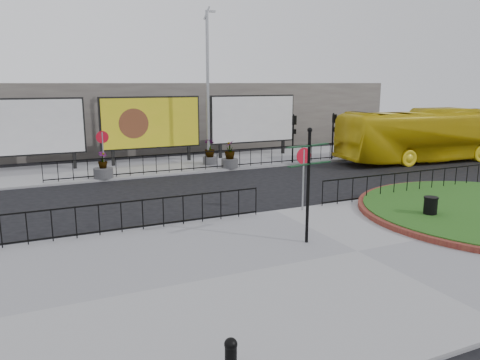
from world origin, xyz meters
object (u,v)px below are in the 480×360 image
lamp_post (208,86)px  planter_b (210,154)px  fingerpost_sign (308,174)px  litter_bin (430,208)px  billboard_mid (151,123)px  bus (427,135)px  planter_a (103,169)px  planter_c (230,157)px  bollard (231,355)px

lamp_post → planter_b: size_ratio=5.98×
fingerpost_sign → litter_bin: fingerpost_sign is taller
billboard_mid → bus: (16.43, -6.28, -0.90)m
lamp_post → litter_bin: size_ratio=10.82×
billboard_mid → bus: 17.61m
planter_a → planter_c: bearing=0.0°
billboard_mid → bus: size_ratio=0.51×
fingerpost_sign → bus: 18.96m
fingerpost_sign → bollard: size_ratio=5.07×
bus → planter_c: size_ratio=7.64×
lamp_post → planter_c: 4.45m
lamp_post → bollard: size_ratio=13.03×
litter_bin → planter_c: bearing=100.1°
planter_a → planter_b: size_ratio=0.90×
fingerpost_sign → planter_a: size_ratio=2.58×
lamp_post → litter_bin: 15.40m
bollard → litter_bin: size_ratio=0.83×
planter_a → planter_b: planter_b is taller
bus → planter_a: 20.20m
bus → fingerpost_sign: bearing=129.2°
planter_b → bollard: bearing=-110.4°
billboard_mid → planter_a: billboard_mid is taller
litter_bin → planter_a: 16.05m
fingerpost_sign → planter_b: fingerpost_sign is taller
billboard_mid → litter_bin: bearing=-70.0°
bus → planter_c: 13.05m
billboard_mid → fingerpost_sign: bearing=-88.1°
bus → planter_a: bearing=88.3°
lamp_post → bus: 14.44m
bollard → planter_a: planter_a is taller
bollard → fingerpost_sign: bearing=46.8°
fingerpost_sign → bus: (15.86, 10.37, -0.59)m
litter_bin → bus: bearing=44.3°
bus → planter_c: (-12.73, 2.71, -0.97)m
planter_b → planter_c: size_ratio=0.97×
planter_a → planter_b: bearing=13.6°
fingerpost_sign → planter_c: bearing=68.4°
bollard → planter_b: planter_b is taller
planter_b → billboard_mid: bearing=147.3°
billboard_mid → bollard: billboard_mid is taller
litter_bin → planter_a: planter_a is taller
billboard_mid → bollard: 22.43m
litter_bin → bus: size_ratio=0.07×
bus → planter_b: bus is taller
planter_c → bollard: bearing=-113.7°
litter_bin → planter_c: 13.10m
lamp_post → bollard: 21.68m
planter_a → planter_c: (7.26, 0.00, 0.15)m
bollard → bus: size_ratio=0.06×
lamp_post → planter_a: size_ratio=6.61×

